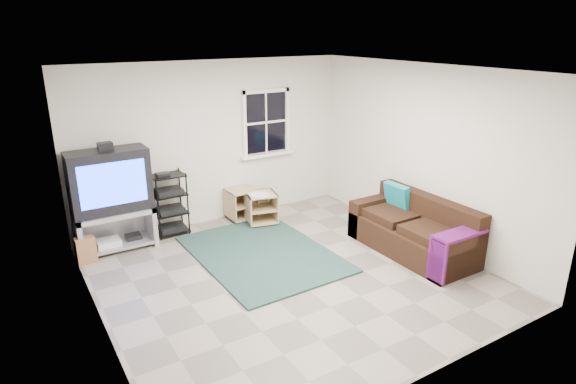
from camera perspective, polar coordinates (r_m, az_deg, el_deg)
room at (r=8.18m, az=-2.61°, el=7.74°), size 4.60×4.62×4.60m
tv_unit at (r=7.21m, az=-20.27°, el=0.01°), size 1.08×0.54×1.58m
av_rack at (r=7.63m, az=-13.79°, el=-1.80°), size 0.50×0.36×0.99m
side_table_left at (r=8.08m, az=-5.68°, el=-1.29°), size 0.46×0.46×0.53m
side_table_right at (r=7.87m, az=-3.28°, el=-1.61°), size 0.57×0.57×0.54m
sofa at (r=7.11m, az=14.73°, el=-4.57°), size 0.83×1.88×0.86m
shag_rug at (r=6.91m, az=-3.06°, el=-7.29°), size 1.76×2.39×0.03m
paper_bag at (r=7.17m, az=-22.83°, el=-6.36°), size 0.26×0.18×0.36m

